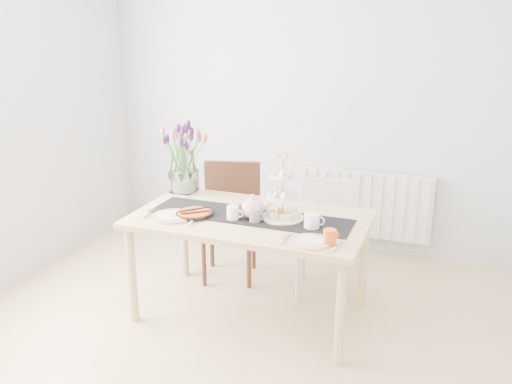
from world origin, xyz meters
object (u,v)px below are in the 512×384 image
(dining_table, at_px, (250,227))
(cream_jug, at_px, (312,221))
(cake_stand, at_px, (283,203))
(plate_left, at_px, (172,216))
(tulip_vase, at_px, (182,148))
(tart_tin, at_px, (194,214))
(teapot, at_px, (253,208))
(mug_white, at_px, (233,213))
(radiator, at_px, (364,204))
(mug_grey, at_px, (255,216))
(chair_white, at_px, (326,228))
(mug_orange, at_px, (330,237))
(plate_right, at_px, (310,242))
(chair_brown, at_px, (231,211))

(dining_table, distance_m, cream_jug, 0.47)
(cake_stand, height_order, plate_left, cake_stand)
(tulip_vase, relative_size, tart_tin, 2.51)
(teapot, bearing_deg, mug_white, -170.29)
(radiator, distance_m, tart_tin, 1.81)
(cream_jug, distance_m, mug_grey, 0.38)
(dining_table, height_order, mug_grey, mug_grey)
(chair_white, bearing_deg, radiator, 70.21)
(chair_white, distance_m, mug_grey, 0.82)
(teapot, bearing_deg, mug_orange, -41.53)
(dining_table, xyz_separation_m, plate_right, (0.51, -0.29, 0.08))
(dining_table, bearing_deg, tulip_vase, 153.77)
(dining_table, height_order, tulip_vase, tulip_vase)
(chair_white, distance_m, tulip_vase, 1.27)
(mug_grey, distance_m, plate_left, 0.58)
(chair_white, height_order, plate_right, chair_white)
(dining_table, bearing_deg, mug_orange, -24.34)
(dining_table, relative_size, chair_brown, 1.72)
(chair_brown, distance_m, mug_grey, 0.85)
(tulip_vase, xyz_separation_m, plate_left, (0.20, -0.55, -0.34))
(mug_grey, bearing_deg, cream_jug, 7.37)
(radiator, distance_m, mug_white, 1.68)
(mug_white, bearing_deg, chair_white, 53.61)
(tart_tin, height_order, mug_grey, mug_grey)
(tart_tin, bearing_deg, teapot, 11.78)
(dining_table, distance_m, teapot, 0.16)
(mug_white, relative_size, mug_orange, 1.02)
(tulip_vase, bearing_deg, mug_grey, -29.50)
(tart_tin, bearing_deg, mug_grey, 4.09)
(cake_stand, height_order, mug_orange, cake_stand)
(mug_white, bearing_deg, tart_tin, -178.40)
(tulip_vase, bearing_deg, cream_jug, -19.41)
(mug_white, bearing_deg, cream_jug, 2.08)
(radiator, bearing_deg, cream_jug, -93.52)
(teapot, xyz_separation_m, plate_left, (-0.52, -0.17, -0.07))
(radiator, xyz_separation_m, chair_white, (-0.15, -0.82, 0.05))
(mug_white, relative_size, plate_right, 0.39)
(cake_stand, distance_m, tart_tin, 0.62)
(teapot, height_order, plate_right, teapot)
(tulip_vase, bearing_deg, mug_white, -36.12)
(mug_white, bearing_deg, radiator, 65.35)
(tulip_vase, distance_m, cake_stand, 0.99)
(dining_table, xyz_separation_m, cream_jug, (0.45, -0.06, 0.13))
(cream_jug, bearing_deg, mug_grey, 177.65)
(teapot, height_order, plate_left, teapot)
(teapot, xyz_separation_m, tart_tin, (-0.40, -0.08, -0.06))
(chair_brown, height_order, cream_jug, chair_brown)
(mug_white, relative_size, plate_left, 0.34)
(teapot, xyz_separation_m, mug_grey, (0.04, -0.05, -0.03))
(dining_table, height_order, plate_left, plate_left)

